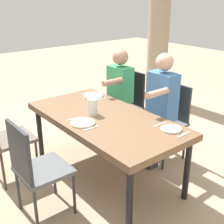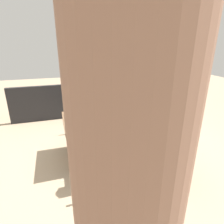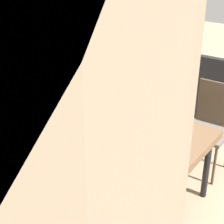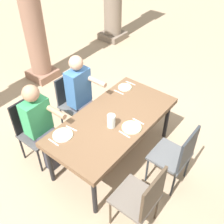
% 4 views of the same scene
% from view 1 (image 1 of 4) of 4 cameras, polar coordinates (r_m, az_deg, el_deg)
% --- Properties ---
extents(ground_plane, '(16.00, 16.00, 0.00)m').
position_cam_1_polar(ground_plane, '(3.52, -1.28, -11.90)').
color(ground_plane, tan).
extents(dining_table, '(1.81, 0.91, 0.73)m').
position_cam_1_polar(dining_table, '(3.19, -1.38, -1.89)').
color(dining_table, brown).
rests_on(dining_table, ground).
extents(chair_west_north, '(0.44, 0.44, 0.94)m').
position_cam_1_polar(chair_west_north, '(4.22, 2.91, 2.10)').
color(chair_west_north, '#4F4F50').
rests_on(chair_west_north, ground).
extents(chair_west_south, '(0.44, 0.44, 0.97)m').
position_cam_1_polar(chair_west_south, '(3.40, -20.08, -3.91)').
color(chair_west_south, '#6A6158').
rests_on(chair_west_south, ground).
extents(chair_mid_north, '(0.44, 0.44, 0.93)m').
position_cam_1_polar(chair_mid_north, '(3.72, 10.71, -0.89)').
color(chair_mid_north, '#5B5E61').
rests_on(chair_mid_north, ground).
extents(chair_mid_south, '(0.44, 0.44, 0.95)m').
position_cam_1_polar(chair_mid_south, '(2.76, -14.55, -9.77)').
color(chair_mid_south, '#5B5E61').
rests_on(chair_mid_south, ground).
extents(diner_woman_green, '(0.35, 0.50, 1.27)m').
position_cam_1_polar(diner_woman_green, '(4.05, 0.84, 3.58)').
color(diner_woman_green, '#3F3F4C').
rests_on(diner_woman_green, ground).
extents(diner_man_white, '(0.35, 0.49, 1.33)m').
position_cam_1_polar(diner_man_white, '(3.51, 8.77, 0.86)').
color(diner_man_white, '#3F3F4C').
rests_on(diner_man_white, ground).
extents(stone_column_near, '(0.51, 0.51, 2.79)m').
position_cam_1_polar(stone_column_near, '(5.76, 8.90, 15.79)').
color(stone_column_near, tan).
rests_on(stone_column_near, ground).
extents(plate_0, '(0.25, 0.25, 0.02)m').
position_cam_1_polar(plate_0, '(3.80, -3.52, 3.15)').
color(plate_0, white).
rests_on(plate_0, dining_table).
extents(fork_0, '(0.02, 0.17, 0.01)m').
position_cam_1_polar(fork_0, '(3.92, -4.80, 3.61)').
color(fork_0, silver).
rests_on(fork_0, dining_table).
extents(spoon_0, '(0.03, 0.17, 0.01)m').
position_cam_1_polar(spoon_0, '(3.68, -2.17, 2.48)').
color(spoon_0, silver).
rests_on(spoon_0, dining_table).
extents(plate_1, '(0.25, 0.25, 0.02)m').
position_cam_1_polar(plate_1, '(3.01, -5.61, -2.05)').
color(plate_1, silver).
rests_on(plate_1, dining_table).
extents(fork_1, '(0.03, 0.17, 0.01)m').
position_cam_1_polar(fork_1, '(3.13, -7.12, -1.27)').
color(fork_1, silver).
rests_on(fork_1, dining_table).
extents(spoon_1, '(0.02, 0.17, 0.01)m').
position_cam_1_polar(spoon_1, '(2.90, -3.97, -3.09)').
color(spoon_1, silver).
rests_on(spoon_1, dining_table).
extents(plate_2, '(0.20, 0.20, 0.02)m').
position_cam_1_polar(plate_2, '(2.92, 11.15, -3.15)').
color(plate_2, white).
rests_on(plate_2, dining_table).
extents(fork_2, '(0.02, 0.17, 0.01)m').
position_cam_1_polar(fork_2, '(3.01, 8.99, -2.33)').
color(fork_2, silver).
rests_on(fork_2, dining_table).
extents(spoon_2, '(0.02, 0.17, 0.01)m').
position_cam_1_polar(spoon_2, '(2.84, 13.43, -4.23)').
color(spoon_2, silver).
rests_on(spoon_2, dining_table).
extents(water_pitcher, '(0.10, 0.10, 0.18)m').
position_cam_1_polar(water_pitcher, '(3.20, -3.71, 0.84)').
color(water_pitcher, white).
rests_on(water_pitcher, dining_table).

